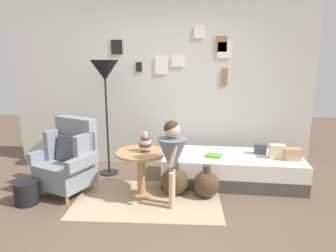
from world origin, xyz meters
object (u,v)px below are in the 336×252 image
(vase_striped, at_px, (145,144))
(floor_lamp, at_px, (105,75))
(person_child, at_px, (172,154))
(book_on_daybed, at_px, (214,156))
(armchair, at_px, (69,160))
(daybed, at_px, (232,169))
(magazine_basket, at_px, (26,193))
(demijohn_near, at_px, (175,181))
(demijohn_far, at_px, (206,184))
(side_table, at_px, (141,164))

(vase_striped, bearing_deg, floor_lamp, 133.27)
(person_child, height_order, book_on_daybed, person_child)
(armchair, distance_m, floor_lamp, 1.28)
(daybed, relative_size, magazine_basket, 6.99)
(person_child, bearing_deg, armchair, 165.18)
(demijohn_near, bearing_deg, floor_lamp, 146.84)
(demijohn_far, bearing_deg, person_child, -145.63)
(demijohn_near, height_order, demijohn_far, demijohn_near)
(vase_striped, relative_size, person_child, 0.24)
(floor_lamp, height_order, demijohn_far, floor_lamp)
(book_on_daybed, bearing_deg, daybed, 16.96)
(daybed, bearing_deg, floor_lamp, 172.63)
(vase_striped, height_order, magazine_basket, vase_striped)
(vase_striped, height_order, demijohn_near, vase_striped)
(person_child, xyz_separation_m, magazine_basket, (-1.76, -0.01, -0.52))
(daybed, xyz_separation_m, side_table, (-1.22, -0.47, 0.22))
(side_table, height_order, book_on_daybed, side_table)
(vase_striped, relative_size, book_on_daybed, 1.14)
(daybed, height_order, book_on_daybed, book_on_daybed)
(floor_lamp, relative_size, book_on_daybed, 7.73)
(book_on_daybed, xyz_separation_m, demijohn_near, (-0.52, -0.35, -0.23))
(daybed, height_order, vase_striped, vase_striped)
(person_child, bearing_deg, floor_lamp, 134.79)
(vase_striped, height_order, demijohn_far, vase_striped)
(floor_lamp, bearing_deg, vase_striped, -46.73)
(side_table, xyz_separation_m, demijohn_far, (0.83, -0.02, -0.25))
(daybed, bearing_deg, person_child, -136.13)
(armchair, relative_size, magazine_basket, 3.46)
(daybed, height_order, magazine_basket, daybed)
(demijohn_far, xyz_separation_m, magazine_basket, (-2.19, -0.30, -0.03))
(floor_lamp, relative_size, magazine_basket, 6.07)
(armchair, height_order, vase_striped, armchair)
(armchair, relative_size, book_on_daybed, 4.41)
(armchair, bearing_deg, daybed, 10.91)
(armchair, height_order, demijohn_far, armchair)
(daybed, bearing_deg, book_on_daybed, -163.04)
(daybed, xyz_separation_m, vase_striped, (-1.16, -0.46, 0.48))
(floor_lamp, distance_m, magazine_basket, 1.85)
(demijohn_near, bearing_deg, armchair, 179.30)
(magazine_basket, bearing_deg, floor_lamp, 53.53)
(daybed, relative_size, floor_lamp, 1.15)
(demijohn_near, height_order, magazine_basket, demijohn_near)
(person_child, bearing_deg, demijohn_near, 86.75)
(armchair, height_order, book_on_daybed, armchair)
(demijohn_near, distance_m, demijohn_far, 0.41)
(floor_lamp, bearing_deg, armchair, -118.53)
(side_table, bearing_deg, demijohn_far, -1.52)
(vase_striped, bearing_deg, magazine_basket, -167.01)
(side_table, xyz_separation_m, person_child, (0.41, -0.31, 0.24))
(armchair, bearing_deg, demijohn_near, -0.70)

